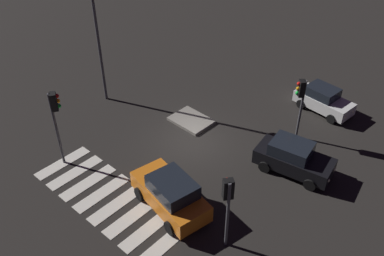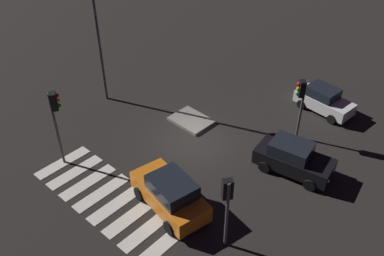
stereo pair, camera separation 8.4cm
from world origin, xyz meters
TOP-DOWN VIEW (x-y plane):
  - ground_plane at (0.00, 0.00)m, footprint 80.00×80.00m
  - traffic_island at (-1.40, 1.48)m, footprint 2.53×1.93m
  - car_black at (5.64, 1.73)m, footprint 4.28×2.42m
  - car_orange at (2.70, -4.52)m, footprint 4.59×2.69m
  - car_white at (4.03, 8.09)m, footprint 3.84×2.05m
  - traffic_light_north at (4.19, 4.37)m, footprint 0.54×0.54m
  - traffic_light_east at (5.92, -4.38)m, footprint 0.53×0.54m
  - traffic_light_south at (-3.92, -5.97)m, footprint 0.54×0.53m
  - street_lamp at (-7.46, -0.37)m, footprint 0.56×0.56m
  - crosswalk_near at (0.00, -6.17)m, footprint 8.75×3.20m

SIDE VIEW (x-z plane):
  - ground_plane at x=0.00m, z-range 0.00..0.00m
  - crosswalk_near at x=0.00m, z-range 0.00..0.02m
  - traffic_island at x=-1.40m, z-range 0.00..0.18m
  - car_white at x=4.03m, z-range -0.01..1.60m
  - car_black at x=5.64m, z-range -0.02..1.77m
  - car_orange at x=2.70m, z-range -0.02..1.89m
  - traffic_light_east at x=5.92m, z-range 0.96..4.69m
  - traffic_light_north at x=4.19m, z-range 1.00..4.86m
  - traffic_light_south at x=-3.92m, z-range 1.15..5.59m
  - street_lamp at x=-7.46m, z-range 1.49..10.36m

